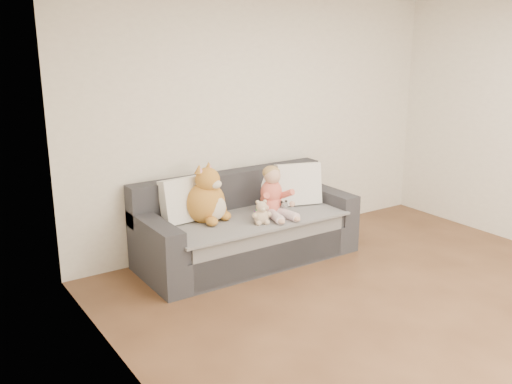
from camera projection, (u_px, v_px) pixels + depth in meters
room_shell at (413, 156)px, 4.45m from camera, size 5.00×5.00×5.00m
sofa at (246, 230)px, 5.76m from camera, size 2.20×0.94×0.85m
cushion_left at (184, 200)px, 5.46m from camera, size 0.48×0.24×0.44m
cushion_right_back at (279, 185)px, 6.09m from camera, size 0.44×0.33×0.38m
cushion_right_front at (298, 184)px, 6.01m from camera, size 0.52×0.34×0.45m
toddler at (273, 195)px, 5.65m from camera, size 0.35×0.51×0.50m
plush_cat at (207, 199)px, 5.47m from camera, size 0.47×0.48×0.60m
teddy_bear at (261, 214)px, 5.41m from camera, size 0.19×0.15×0.24m
plush_cow at (281, 208)px, 5.71m from camera, size 0.13×0.19×0.16m
sippy_cup at (258, 213)px, 5.54m from camera, size 0.11×0.09×0.12m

